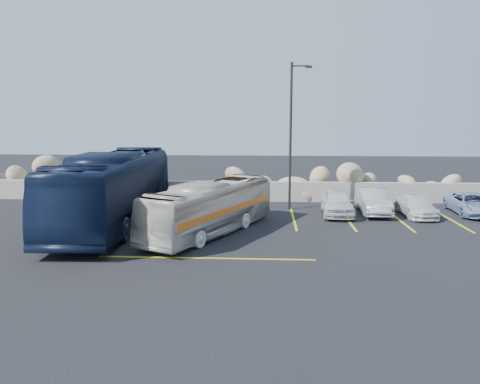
# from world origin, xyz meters

# --- Properties ---
(ground) EXTENTS (90.00, 90.00, 0.00)m
(ground) POSITION_xyz_m (0.00, 0.00, 0.00)
(ground) COLOR black
(ground) RESTS_ON ground
(seawall) EXTENTS (60.00, 0.40, 1.20)m
(seawall) POSITION_xyz_m (0.00, 12.00, 0.60)
(seawall) COLOR #99968B
(seawall) RESTS_ON ground
(riprap_pile) EXTENTS (54.00, 2.80, 2.60)m
(riprap_pile) POSITION_xyz_m (0.00, 13.20, 1.30)
(riprap_pile) COLOR #9C8466
(riprap_pile) RESTS_ON ground
(parking_lines) EXTENTS (18.16, 9.36, 0.01)m
(parking_lines) POSITION_xyz_m (4.64, 5.57, 0.01)
(parking_lines) COLOR gold
(parking_lines) RESTS_ON ground
(lamppost) EXTENTS (1.14, 0.18, 8.00)m
(lamppost) POSITION_xyz_m (2.56, 9.50, 4.30)
(lamppost) COLOR #282524
(lamppost) RESTS_ON ground
(vintage_bus) EXTENTS (5.36, 8.31, 2.31)m
(vintage_bus) POSITION_xyz_m (-1.26, 3.89, 1.16)
(vintage_bus) COLOR beige
(vintage_bus) RESTS_ON ground
(tour_coach) EXTENTS (3.25, 12.53, 3.47)m
(tour_coach) POSITION_xyz_m (-6.07, 5.47, 1.73)
(tour_coach) COLOR black
(tour_coach) RESTS_ON ground
(car_a) EXTENTS (1.80, 3.99, 1.33)m
(car_a) POSITION_xyz_m (4.95, 8.15, 0.67)
(car_a) COLOR silver
(car_a) RESTS_ON ground
(car_b) EXTENTS (1.50, 4.00, 1.30)m
(car_b) POSITION_xyz_m (6.92, 8.64, 0.65)
(car_b) COLOR #A3A2A6
(car_b) RESTS_ON ground
(car_c) EXTENTS (1.54, 3.67, 1.06)m
(car_c) POSITION_xyz_m (9.03, 8.17, 0.53)
(car_c) COLOR silver
(car_c) RESTS_ON ground
(car_d) EXTENTS (2.00, 4.08, 1.11)m
(car_d) POSITION_xyz_m (12.08, 8.69, 0.56)
(car_d) COLOR #7E90B4
(car_d) RESTS_ON ground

